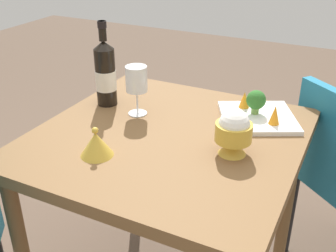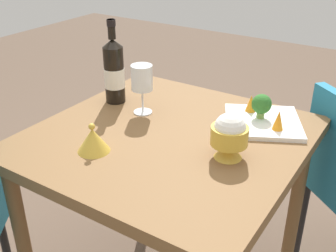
{
  "view_description": "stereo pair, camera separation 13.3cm",
  "coord_description": "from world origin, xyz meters",
  "px_view_note": "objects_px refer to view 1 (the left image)",
  "views": [
    {
      "loc": [
        -0.53,
        1.06,
        1.4
      ],
      "look_at": [
        0.0,
        0.0,
        0.79
      ],
      "focal_mm": 44.1,
      "sensor_mm": 36.0,
      "label": 1
    },
    {
      "loc": [
        -0.65,
        1.0,
        1.4
      ],
      "look_at": [
        0.0,
        0.0,
        0.79
      ],
      "focal_mm": 44.1,
      "sensor_mm": 36.0,
      "label": 2
    }
  ],
  "objects_px": {
    "wine_bottle": "(105,73)",
    "rice_bowl": "(234,132)",
    "carrot_garnish_right": "(244,100)",
    "carrot_garnish_left": "(275,115)",
    "rice_bowl_lid": "(96,144)",
    "broccoli_floret": "(256,100)",
    "serving_plate": "(258,117)",
    "wine_glass": "(136,80)"
  },
  "relations": [
    {
      "from": "serving_plate",
      "to": "wine_glass",
      "type": "bearing_deg",
      "value": 20.12
    },
    {
      "from": "serving_plate",
      "to": "carrot_garnish_left",
      "type": "xyz_separation_m",
      "value": [
        -0.07,
        0.04,
        0.04
      ]
    },
    {
      "from": "wine_glass",
      "to": "carrot_garnish_right",
      "type": "distance_m",
      "value": 0.39
    },
    {
      "from": "carrot_garnish_right",
      "to": "rice_bowl_lid",
      "type": "bearing_deg",
      "value": 58.89
    },
    {
      "from": "carrot_garnish_left",
      "to": "wine_glass",
      "type": "bearing_deg",
      "value": 12.91
    },
    {
      "from": "serving_plate",
      "to": "broccoli_floret",
      "type": "distance_m",
      "value": 0.06
    },
    {
      "from": "serving_plate",
      "to": "broccoli_floret",
      "type": "xyz_separation_m",
      "value": [
        0.01,
        -0.01,
        0.06
      ]
    },
    {
      "from": "wine_glass",
      "to": "serving_plate",
      "type": "relative_size",
      "value": 0.53
    },
    {
      "from": "wine_bottle",
      "to": "broccoli_floret",
      "type": "relative_size",
      "value": 3.65
    },
    {
      "from": "wine_bottle",
      "to": "rice_bowl",
      "type": "height_order",
      "value": "wine_bottle"
    },
    {
      "from": "serving_plate",
      "to": "carrot_garnish_left",
      "type": "bearing_deg",
      "value": 148.39
    },
    {
      "from": "rice_bowl_lid",
      "to": "serving_plate",
      "type": "height_order",
      "value": "rice_bowl_lid"
    },
    {
      "from": "carrot_garnish_left",
      "to": "rice_bowl_lid",
      "type": "bearing_deg",
      "value": 43.72
    },
    {
      "from": "broccoli_floret",
      "to": "carrot_garnish_left",
      "type": "bearing_deg",
      "value": 147.24
    },
    {
      "from": "wine_glass",
      "to": "rice_bowl_lid",
      "type": "relative_size",
      "value": 1.79
    },
    {
      "from": "rice_bowl_lid",
      "to": "carrot_garnish_right",
      "type": "height_order",
      "value": "rice_bowl_lid"
    },
    {
      "from": "wine_glass",
      "to": "rice_bowl",
      "type": "relative_size",
      "value": 1.26
    },
    {
      "from": "wine_bottle",
      "to": "rice_bowl",
      "type": "relative_size",
      "value": 2.21
    },
    {
      "from": "rice_bowl",
      "to": "carrot_garnish_right",
      "type": "height_order",
      "value": "rice_bowl"
    },
    {
      "from": "rice_bowl",
      "to": "carrot_garnish_left",
      "type": "height_order",
      "value": "rice_bowl"
    },
    {
      "from": "rice_bowl_lid",
      "to": "carrot_garnish_left",
      "type": "xyz_separation_m",
      "value": [
        -0.43,
        -0.41,
        0.01
      ]
    },
    {
      "from": "rice_bowl",
      "to": "carrot_garnish_right",
      "type": "xyz_separation_m",
      "value": [
        0.06,
        -0.31,
        -0.03
      ]
    },
    {
      "from": "rice_bowl",
      "to": "rice_bowl_lid",
      "type": "relative_size",
      "value": 1.42
    },
    {
      "from": "rice_bowl_lid",
      "to": "carrot_garnish_right",
      "type": "relative_size",
      "value": 1.69
    },
    {
      "from": "rice_bowl",
      "to": "rice_bowl_lid",
      "type": "xyz_separation_m",
      "value": [
        0.36,
        0.19,
        -0.04
      ]
    },
    {
      "from": "wine_bottle",
      "to": "rice_bowl",
      "type": "xyz_separation_m",
      "value": [
        -0.54,
        0.14,
        -0.05
      ]
    },
    {
      "from": "broccoli_floret",
      "to": "carrot_garnish_right",
      "type": "xyz_separation_m",
      "value": [
        0.05,
        -0.03,
        -0.02
      ]
    },
    {
      "from": "broccoli_floret",
      "to": "carrot_garnish_left",
      "type": "xyz_separation_m",
      "value": [
        -0.08,
        0.05,
        -0.02
      ]
    },
    {
      "from": "rice_bowl_lid",
      "to": "serving_plate",
      "type": "xyz_separation_m",
      "value": [
        -0.36,
        -0.45,
        -0.03
      ]
    },
    {
      "from": "wine_glass",
      "to": "rice_bowl_lid",
      "type": "distance_m",
      "value": 0.32
    },
    {
      "from": "wine_glass",
      "to": "carrot_garnish_left",
      "type": "height_order",
      "value": "wine_glass"
    },
    {
      "from": "wine_bottle",
      "to": "rice_bowl_lid",
      "type": "relative_size",
      "value": 3.13
    },
    {
      "from": "wine_bottle",
      "to": "serving_plate",
      "type": "xyz_separation_m",
      "value": [
        -0.55,
        -0.12,
        -0.11
      ]
    },
    {
      "from": "rice_bowl_lid",
      "to": "carrot_garnish_right",
      "type": "distance_m",
      "value": 0.58
    },
    {
      "from": "wine_glass",
      "to": "carrot_garnish_right",
      "type": "relative_size",
      "value": 3.02
    },
    {
      "from": "wine_bottle",
      "to": "wine_glass",
      "type": "bearing_deg",
      "value": 169.75
    },
    {
      "from": "wine_bottle",
      "to": "carrot_garnish_left",
      "type": "xyz_separation_m",
      "value": [
        -0.61,
        -0.08,
        -0.07
      ]
    },
    {
      "from": "broccoli_floret",
      "to": "rice_bowl_lid",
      "type": "bearing_deg",
      "value": 52.83
    },
    {
      "from": "broccoli_floret",
      "to": "wine_glass",
      "type": "bearing_deg",
      "value": 22.22
    },
    {
      "from": "carrot_garnish_right",
      "to": "carrot_garnish_left",
      "type": "bearing_deg",
      "value": 146.82
    },
    {
      "from": "carrot_garnish_left",
      "to": "rice_bowl",
      "type": "bearing_deg",
      "value": 72.32
    },
    {
      "from": "wine_bottle",
      "to": "wine_glass",
      "type": "relative_size",
      "value": 1.75
    }
  ]
}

